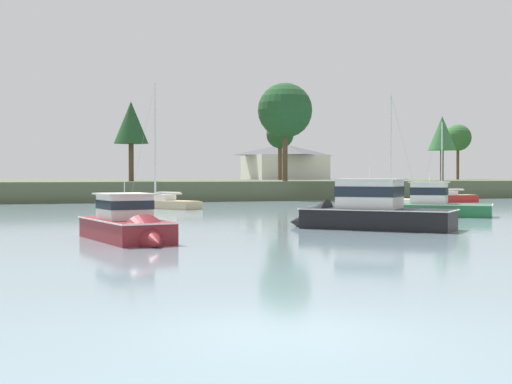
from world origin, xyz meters
TOP-DOWN VIEW (x-y plane):
  - ground_plane at (0.00, 0.00)m, footprint 439.76×439.76m
  - far_shore_bank at (0.00, 78.86)m, footprint 197.89×43.35m
  - sailboat_white at (24.09, 40.88)m, footprint 4.07×7.22m
  - cruiser_maroon at (0.08, 17.07)m, footprint 3.20×6.88m
  - cruiser_green at (20.23, 28.96)m, footprint 7.40×6.47m
  - sailboat_red at (34.57, 48.27)m, footprint 6.06×1.87m
  - cruiser_black at (11.68, 20.51)m, footprint 7.61×7.44m
  - sailboat_sand at (6.61, 44.69)m, footprint 5.40×7.19m
  - mooring_buoy_yellow at (30.96, 41.01)m, footprint 0.38×0.38m
  - shore_tree_center_left at (56.63, 79.15)m, footprint 3.82×3.82m
  - shore_tree_far_left at (28.35, 76.65)m, footprint 3.52×3.52m
  - shore_tree_left at (7.35, 64.30)m, footprint 3.56×3.56m
  - shore_tree_center_right at (23.15, 61.11)m, footprint 5.80×5.80m
  - shore_tree_right_mid at (42.51, 61.36)m, footprint 3.22×3.22m
  - cottage_near_water at (33.81, 89.56)m, footprint 11.28×10.70m

SIDE VIEW (x-z plane):
  - ground_plane at x=0.00m, z-range 0.00..0.00m
  - mooring_buoy_yellow at x=30.96m, z-range -0.15..0.28m
  - sailboat_red at x=34.57m, z-range -3.84..4.21m
  - sailboat_white at x=24.09m, z-range -4.55..4.96m
  - sailboat_sand at x=6.61m, z-range -4.86..5.30m
  - cruiser_maroon at x=0.08m, z-range -1.25..2.08m
  - cruiser_green at x=20.23m, z-range -1.51..2.45m
  - cruiser_black at x=11.68m, z-range -1.69..2.83m
  - far_shore_bank at x=0.00m, z-range 0.00..1.94m
  - cottage_near_water at x=33.81m, z-range 2.03..7.24m
  - shore_tree_right_mid at x=42.51m, z-range 3.64..11.07m
  - shore_tree_far_left at x=28.35m, z-range 3.89..11.49m
  - shore_tree_left at x=7.35m, z-range 3.81..12.06m
  - shore_tree_center_left at x=56.63m, z-range 3.96..11.92m
  - shore_tree_center_right at x=23.15m, z-range 4.20..14.61m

